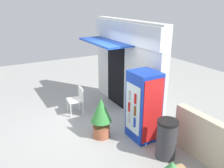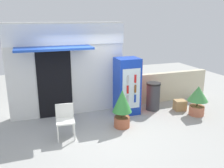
% 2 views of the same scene
% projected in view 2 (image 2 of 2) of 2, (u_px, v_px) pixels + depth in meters
% --- Properties ---
extents(ground, '(16.00, 16.00, 0.00)m').
position_uv_depth(ground, '(99.00, 132.00, 6.36)').
color(ground, '#A3A39E').
extents(storefront_building, '(3.50, 1.12, 2.82)m').
position_uv_depth(storefront_building, '(67.00, 67.00, 7.25)').
color(storefront_building, silver).
rests_on(storefront_building, ground).
extents(drink_cooler, '(0.73, 0.69, 1.77)m').
position_uv_depth(drink_cooler, '(127.00, 86.00, 7.46)').
color(drink_cooler, '#1438B2').
rests_on(drink_cooler, ground).
extents(plastic_chair, '(0.49, 0.49, 0.85)m').
position_uv_depth(plastic_chair, '(65.00, 118.00, 6.02)').
color(plastic_chair, white).
rests_on(plastic_chair, ground).
extents(potted_plant_near_shop, '(0.54, 0.54, 1.07)m').
position_uv_depth(potted_plant_near_shop, '(122.00, 106.00, 6.53)').
color(potted_plant_near_shop, '#AD5B3D').
rests_on(potted_plant_near_shop, ground).
extents(potted_plant_curbside, '(0.62, 0.62, 0.93)m').
position_uv_depth(potted_plant_curbside, '(198.00, 98.00, 7.37)').
color(potted_plant_curbside, '#BC6B4C').
rests_on(potted_plant_curbside, ground).
extents(trash_bin, '(0.47, 0.47, 0.91)m').
position_uv_depth(trash_bin, '(153.00, 96.00, 7.84)').
color(trash_bin, '#38383D').
rests_on(trash_bin, ground).
extents(stone_boundary_wall, '(2.83, 0.21, 1.04)m').
position_uv_depth(stone_boundary_wall, '(171.00, 86.00, 8.77)').
color(stone_boundary_wall, beige).
rests_on(stone_boundary_wall, ground).
extents(cardboard_box, '(0.40, 0.35, 0.34)m').
position_uv_depth(cardboard_box, '(180.00, 105.00, 7.86)').
color(cardboard_box, tan).
rests_on(cardboard_box, ground).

